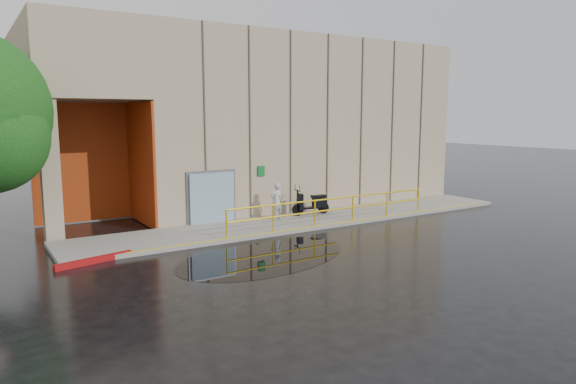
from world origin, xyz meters
The scene contains 8 objects.
ground centered at (0.00, 0.00, 0.00)m, with size 120.00×120.00×0.00m, color black.
sidewalk centered at (4.00, 4.50, 0.07)m, with size 20.00×3.00×0.15m, color gray.
building centered at (5.10, 10.98, 4.21)m, with size 20.00×10.17×8.00m.
guardrail centered at (4.25, 3.15, 0.68)m, with size 9.56×0.06×1.03m.
person centered at (2.72, 5.07, 0.91)m, with size 0.56×0.37×1.53m, color #B0B0B5.
scooter centered at (4.52, 5.12, 0.92)m, with size 1.77×0.79×1.35m.
red_curb centered at (-5.00, 2.95, 0.09)m, with size 2.40×0.18×0.18m, color #9C0D0F.
puddle centered at (-0.33, 0.83, 0.00)m, with size 6.18×3.80×0.01m, color black.
Camera 1 is at (-8.14, -12.83, 4.40)m, focal length 32.00 mm.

